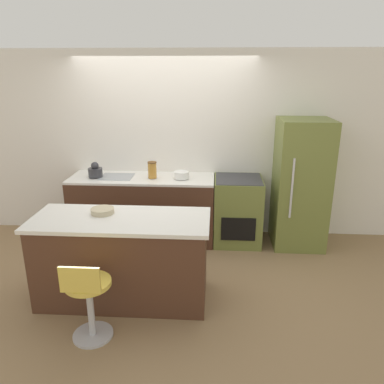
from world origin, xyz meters
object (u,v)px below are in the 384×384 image
(stool_chair, at_px, (89,299))
(kettle, at_px, (95,171))
(refrigerator, at_px, (301,184))
(oven_range, at_px, (237,210))
(mixing_bowl, at_px, (181,175))

(stool_chair, xyz_separation_m, kettle, (-0.55, 2.09, 0.60))
(refrigerator, bearing_deg, stool_chair, -136.63)
(stool_chair, bearing_deg, kettle, 104.71)
(stool_chair, bearing_deg, refrigerator, 43.37)
(kettle, bearing_deg, refrigerator, 0.49)
(kettle, bearing_deg, stool_chair, -75.29)
(oven_range, distance_m, mixing_bowl, 0.93)
(refrigerator, xyz_separation_m, mixing_bowl, (-1.60, -0.02, 0.11))
(kettle, bearing_deg, mixing_bowl, 0.00)
(refrigerator, distance_m, mixing_bowl, 1.61)
(oven_range, bearing_deg, kettle, -178.89)
(oven_range, distance_m, refrigerator, 0.92)
(stool_chair, distance_m, mixing_bowl, 2.26)
(kettle, height_order, mixing_bowl, kettle)
(refrigerator, distance_m, kettle, 2.79)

